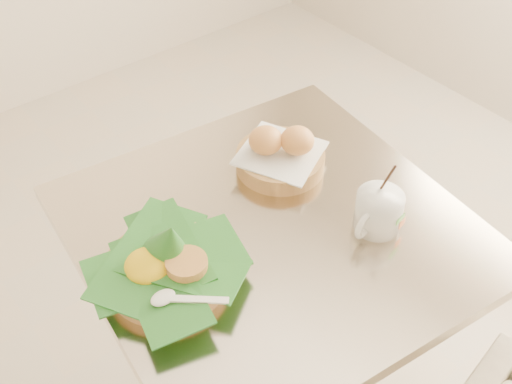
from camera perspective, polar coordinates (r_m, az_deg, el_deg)
cafe_table at (r=1.38m, az=1.34°, el=-9.42°), size 0.77×0.77×0.75m
rice_basket at (r=1.12m, az=-7.96°, el=-6.32°), size 0.27×0.27×0.14m
bread_basket at (r=1.32m, az=2.20°, el=3.38°), size 0.21×0.21×0.10m
coffee_mug at (r=1.21m, az=10.79°, el=-1.67°), size 0.12×0.09×0.15m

